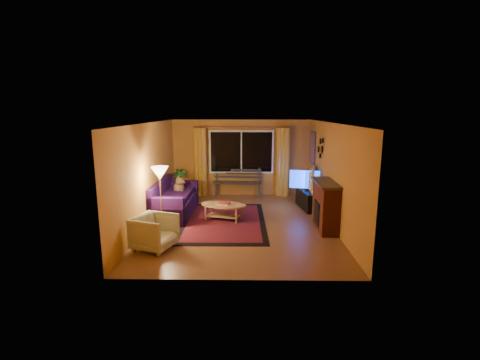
{
  "coord_description": "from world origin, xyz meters",
  "views": [
    {
      "loc": [
        0.14,
        -8.38,
        2.8
      ],
      "look_at": [
        0.0,
        0.3,
        1.05
      ],
      "focal_mm": 26.0,
      "sensor_mm": 36.0,
      "label": 1
    }
  ],
  "objects_px": {
    "floor_lamp": "(161,199)",
    "bench": "(237,189)",
    "coffee_table": "(224,212)",
    "armchair": "(155,231)",
    "sofa": "(174,198)",
    "tv_console": "(308,199)"
  },
  "relations": [
    {
      "from": "coffee_table",
      "to": "bench",
      "type": "bearing_deg",
      "value": 83.32
    },
    {
      "from": "armchair",
      "to": "coffee_table",
      "type": "xyz_separation_m",
      "value": [
        1.29,
        1.91,
        -0.18
      ]
    },
    {
      "from": "sofa",
      "to": "coffee_table",
      "type": "relative_size",
      "value": 1.9
    },
    {
      "from": "bench",
      "to": "armchair",
      "type": "distance_m",
      "value": 4.71
    },
    {
      "from": "bench",
      "to": "armchair",
      "type": "relative_size",
      "value": 2.0
    },
    {
      "from": "armchair",
      "to": "tv_console",
      "type": "distance_m",
      "value": 4.81
    },
    {
      "from": "armchair",
      "to": "bench",
      "type": "bearing_deg",
      "value": 0.14
    },
    {
      "from": "sofa",
      "to": "armchair",
      "type": "distance_m",
      "value": 2.42
    },
    {
      "from": "sofa",
      "to": "tv_console",
      "type": "height_order",
      "value": "sofa"
    },
    {
      "from": "armchair",
      "to": "tv_console",
      "type": "xyz_separation_m",
      "value": [
        3.68,
        3.09,
        -0.13
      ]
    },
    {
      "from": "sofa",
      "to": "floor_lamp",
      "type": "height_order",
      "value": "floor_lamp"
    },
    {
      "from": "bench",
      "to": "sofa",
      "type": "bearing_deg",
      "value": -124.66
    },
    {
      "from": "bench",
      "to": "coffee_table",
      "type": "relative_size",
      "value": 1.32
    },
    {
      "from": "floor_lamp",
      "to": "coffee_table",
      "type": "xyz_separation_m",
      "value": [
        1.41,
        0.8,
        -0.55
      ]
    },
    {
      "from": "armchair",
      "to": "floor_lamp",
      "type": "relative_size",
      "value": 0.51
    },
    {
      "from": "armchair",
      "to": "floor_lamp",
      "type": "xyz_separation_m",
      "value": [
        -0.12,
        1.11,
        0.38
      ]
    },
    {
      "from": "sofa",
      "to": "floor_lamp",
      "type": "distance_m",
      "value": 1.35
    },
    {
      "from": "sofa",
      "to": "tv_console",
      "type": "distance_m",
      "value": 3.84
    },
    {
      "from": "sofa",
      "to": "armchair",
      "type": "height_order",
      "value": "sofa"
    },
    {
      "from": "coffee_table",
      "to": "armchair",
      "type": "bearing_deg",
      "value": -124.03
    },
    {
      "from": "floor_lamp",
      "to": "coffee_table",
      "type": "relative_size",
      "value": 1.29
    },
    {
      "from": "floor_lamp",
      "to": "bench",
      "type": "bearing_deg",
      "value": 62.86
    }
  ]
}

